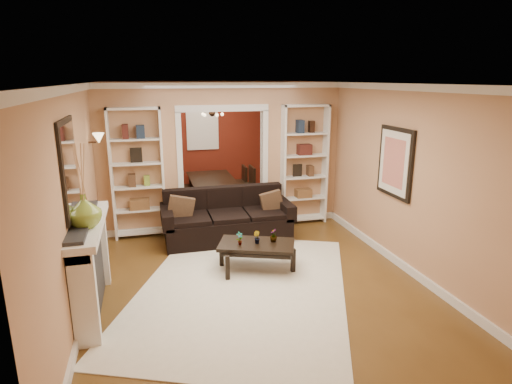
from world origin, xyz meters
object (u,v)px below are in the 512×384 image
object	(u,v)px
bookshelf_left	(138,174)
bookshelf_right	(304,165)
sofa	(227,216)
fireplace	(93,267)
dining_table	(214,192)
coffee_table	(257,256)

from	to	relation	value
bookshelf_left	bookshelf_right	xyz separation A→B (m)	(3.10, 0.00, 0.00)
sofa	fireplace	bearing A→B (deg)	-135.90
bookshelf_right	dining_table	size ratio (longest dim) A/B	1.31
bookshelf_left	bookshelf_right	world-z (taller)	same
fireplace	bookshelf_right	bearing A→B (deg)	34.80
coffee_table	bookshelf_left	size ratio (longest dim) A/B	0.48
dining_table	bookshelf_left	bearing A→B (deg)	134.80
bookshelf_left	dining_table	size ratio (longest dim) A/B	1.31
fireplace	dining_table	bearing A→B (deg)	62.61
coffee_table	bookshelf_right	xyz separation A→B (m)	(1.44, 1.89, 0.94)
bookshelf_right	fireplace	world-z (taller)	bookshelf_right
bookshelf_left	fireplace	size ratio (longest dim) A/B	1.35
bookshelf_left	fireplace	bearing A→B (deg)	-102.05
sofa	dining_table	world-z (taller)	sofa
sofa	bookshelf_right	world-z (taller)	bookshelf_right
coffee_table	bookshelf_left	xyz separation A→B (m)	(-1.66, 1.89, 0.94)
bookshelf_right	fireplace	bearing A→B (deg)	-145.20
bookshelf_left	bookshelf_right	distance (m)	3.10
dining_table	bookshelf_right	bearing A→B (deg)	-136.21
sofa	dining_table	bearing A→B (deg)	86.92
dining_table	sofa	bearing A→B (deg)	176.92
coffee_table	bookshelf_left	distance (m)	2.69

